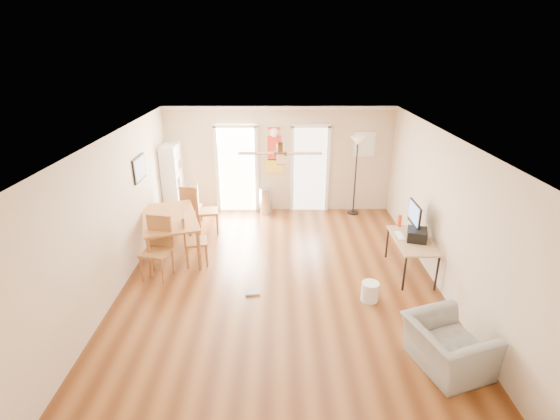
{
  "coord_description": "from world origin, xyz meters",
  "views": [
    {
      "loc": [
        -0.03,
        -6.33,
        3.95
      ],
      "look_at": [
        0.0,
        0.6,
        1.15
      ],
      "focal_mm": 26.5,
      "sensor_mm": 36.0,
      "label": 1
    }
  ],
  "objects_px": {
    "dining_chair_right_b": "(196,239)",
    "wastebasket_a": "(370,292)",
    "trash_can": "(266,201)",
    "dining_chair_right_a": "(208,209)",
    "armchair": "(447,346)",
    "dining_chair_far": "(191,204)",
    "printer": "(417,235)",
    "dining_table": "(171,236)",
    "dining_chair_near": "(156,249)",
    "torchiere_lamp": "(355,176)",
    "computer_desk": "(410,256)",
    "bookshelf": "(173,181)"
  },
  "relations": [
    {
      "from": "dining_chair_right_b",
      "to": "wastebasket_a",
      "type": "height_order",
      "value": "dining_chair_right_b"
    },
    {
      "from": "trash_can",
      "to": "dining_chair_right_a",
      "type": "bearing_deg",
      "value": -140.14
    },
    {
      "from": "trash_can",
      "to": "wastebasket_a",
      "type": "relative_size",
      "value": 2.01
    },
    {
      "from": "dining_chair_right_b",
      "to": "armchair",
      "type": "relative_size",
      "value": 1.03
    },
    {
      "from": "dining_chair_far",
      "to": "printer",
      "type": "bearing_deg",
      "value": 160.0
    },
    {
      "from": "dining_table",
      "to": "dining_chair_near",
      "type": "bearing_deg",
      "value": -94.09
    },
    {
      "from": "dining_chair_right_a",
      "to": "torchiere_lamp",
      "type": "height_order",
      "value": "torchiere_lamp"
    },
    {
      "from": "trash_can",
      "to": "wastebasket_a",
      "type": "height_order",
      "value": "trash_can"
    },
    {
      "from": "dining_chair_far",
      "to": "trash_can",
      "type": "distance_m",
      "value": 1.83
    },
    {
      "from": "computer_desk",
      "to": "printer",
      "type": "xyz_separation_m",
      "value": [
        0.07,
        -0.01,
        0.44
      ]
    },
    {
      "from": "bookshelf",
      "to": "torchiere_lamp",
      "type": "height_order",
      "value": "torchiere_lamp"
    },
    {
      "from": "dining_chair_far",
      "to": "torchiere_lamp",
      "type": "relative_size",
      "value": 0.5
    },
    {
      "from": "dining_chair_near",
      "to": "dining_chair_far",
      "type": "distance_m",
      "value": 2.41
    },
    {
      "from": "bookshelf",
      "to": "dining_chair_right_a",
      "type": "height_order",
      "value": "bookshelf"
    },
    {
      "from": "dining_chair_right_a",
      "to": "dining_chair_far",
      "type": "distance_m",
      "value": 0.63
    },
    {
      "from": "computer_desk",
      "to": "dining_chair_right_b",
      "type": "bearing_deg",
      "value": 174.5
    },
    {
      "from": "printer",
      "to": "dining_table",
      "type": "bearing_deg",
      "value": -172.39
    },
    {
      "from": "bookshelf",
      "to": "armchair",
      "type": "relative_size",
      "value": 1.8
    },
    {
      "from": "bookshelf",
      "to": "computer_desk",
      "type": "height_order",
      "value": "bookshelf"
    },
    {
      "from": "dining_table",
      "to": "wastebasket_a",
      "type": "bearing_deg",
      "value": -24.0
    },
    {
      "from": "dining_table",
      "to": "dining_chair_right_a",
      "type": "xyz_separation_m",
      "value": [
        0.55,
        1.1,
        0.14
      ]
    },
    {
      "from": "trash_can",
      "to": "printer",
      "type": "height_order",
      "value": "printer"
    },
    {
      "from": "dining_chair_near",
      "to": "armchair",
      "type": "bearing_deg",
      "value": -14.08
    },
    {
      "from": "bookshelf",
      "to": "computer_desk",
      "type": "bearing_deg",
      "value": -26.49
    },
    {
      "from": "dining_chair_right_a",
      "to": "wastebasket_a",
      "type": "distance_m",
      "value": 4.12
    },
    {
      "from": "dining_chair_right_a",
      "to": "dining_chair_near",
      "type": "relative_size",
      "value": 0.98
    },
    {
      "from": "dining_table",
      "to": "wastebasket_a",
      "type": "distance_m",
      "value": 3.97
    },
    {
      "from": "printer",
      "to": "bookshelf",
      "type": "bearing_deg",
      "value": 167.58
    },
    {
      "from": "torchiere_lamp",
      "to": "dining_table",
      "type": "bearing_deg",
      "value": -151.46
    },
    {
      "from": "dining_table",
      "to": "printer",
      "type": "xyz_separation_m",
      "value": [
        4.6,
        -0.73,
        0.36
      ]
    },
    {
      "from": "dining_chair_right_b",
      "to": "dining_table",
      "type": "bearing_deg",
      "value": 46.04
    },
    {
      "from": "trash_can",
      "to": "printer",
      "type": "distance_m",
      "value": 4.04
    },
    {
      "from": "torchiere_lamp",
      "to": "wastebasket_a",
      "type": "height_order",
      "value": "torchiere_lamp"
    },
    {
      "from": "dining_chair_right_b",
      "to": "dining_chair_near",
      "type": "relative_size",
      "value": 0.91
    },
    {
      "from": "dining_chair_near",
      "to": "trash_can",
      "type": "xyz_separation_m",
      "value": [
        1.88,
        3.01,
        -0.23
      ]
    },
    {
      "from": "armchair",
      "to": "wastebasket_a",
      "type": "bearing_deg",
      "value": 5.86
    },
    {
      "from": "dining_table",
      "to": "printer",
      "type": "bearing_deg",
      "value": -9.04
    },
    {
      "from": "printer",
      "to": "dining_chair_right_b",
      "type": "bearing_deg",
      "value": -168.86
    },
    {
      "from": "dining_chair_right_a",
      "to": "dining_chair_near",
      "type": "xyz_separation_m",
      "value": [
        -0.61,
        -1.96,
        0.01
      ]
    },
    {
      "from": "dining_chair_right_a",
      "to": "dining_chair_right_b",
      "type": "distance_m",
      "value": 1.44
    },
    {
      "from": "torchiere_lamp",
      "to": "dining_chair_far",
      "type": "bearing_deg",
      "value": -170.84
    },
    {
      "from": "printer",
      "to": "wastebasket_a",
      "type": "height_order",
      "value": "printer"
    },
    {
      "from": "computer_desk",
      "to": "printer",
      "type": "distance_m",
      "value": 0.44
    },
    {
      "from": "computer_desk",
      "to": "wastebasket_a",
      "type": "distance_m",
      "value": 1.28
    },
    {
      "from": "dining_chair_near",
      "to": "torchiere_lamp",
      "type": "xyz_separation_m",
      "value": [
        4.05,
        3.03,
        0.4
      ]
    },
    {
      "from": "armchair",
      "to": "torchiere_lamp",
      "type": "bearing_deg",
      "value": -14.92
    },
    {
      "from": "dining_table",
      "to": "computer_desk",
      "type": "xyz_separation_m",
      "value": [
        4.53,
        -0.72,
        -0.08
      ]
    },
    {
      "from": "dining_chair_near",
      "to": "dining_chair_right_a",
      "type": "bearing_deg",
      "value": 86.03
    },
    {
      "from": "printer",
      "to": "wastebasket_a",
      "type": "xyz_separation_m",
      "value": [
        -0.98,
        -0.88,
        -0.61
      ]
    },
    {
      "from": "computer_desk",
      "to": "wastebasket_a",
      "type": "xyz_separation_m",
      "value": [
        -0.91,
        -0.89,
        -0.17
      ]
    }
  ]
}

